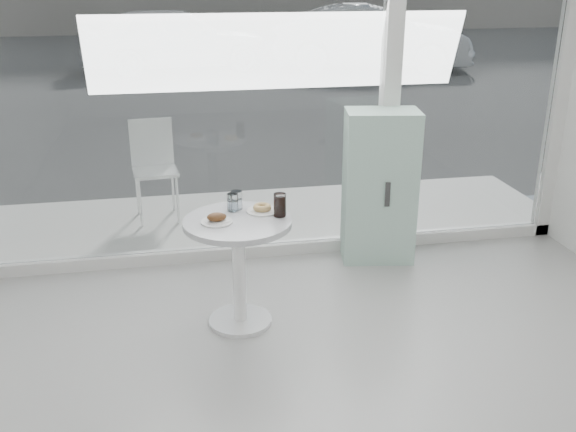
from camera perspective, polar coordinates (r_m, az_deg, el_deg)
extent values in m
cube|color=silver|center=(5.57, -0.51, -2.83)|extent=(5.00, 0.12, 0.10)
cube|color=silver|center=(6.08, 23.21, 11.80)|extent=(0.12, 0.12, 3.00)
cube|color=silver|center=(5.39, 9.12, 12.20)|extent=(0.14, 0.14, 3.00)
cube|color=white|center=(5.09, -9.31, 10.55)|extent=(3.21, 0.02, 2.60)
cube|color=white|center=(5.71, 16.54, 11.09)|extent=(1.41, 0.02, 2.60)
cylinder|color=white|center=(4.55, -4.24, -9.22)|extent=(0.44, 0.44, 0.03)
cylinder|color=white|center=(4.38, -4.37, -5.21)|extent=(0.09, 0.09, 0.70)
cylinder|color=silver|center=(4.23, -4.51, -0.59)|extent=(0.72, 0.72, 0.04)
cube|color=silver|center=(6.31, -1.82, -0.15)|extent=(5.60, 1.60, 0.05)
cube|color=#363636|center=(18.18, -8.14, 13.54)|extent=(40.00, 24.00, 0.00)
cube|color=#9AC4B2|center=(5.35, 8.12, 2.62)|extent=(0.64, 0.48, 1.27)
cube|color=#333333|center=(5.17, 8.84, 1.91)|extent=(0.04, 0.03, 0.20)
cylinder|color=white|center=(6.12, -13.00, 1.15)|extent=(0.02, 0.02, 0.46)
cylinder|color=white|center=(6.14, -9.79, 1.48)|extent=(0.02, 0.02, 0.46)
cylinder|color=white|center=(6.44, -13.25, 2.14)|extent=(0.02, 0.02, 0.46)
cylinder|color=white|center=(6.47, -10.20, 2.45)|extent=(0.02, 0.02, 0.46)
cube|color=white|center=(6.22, -11.72, 3.90)|extent=(0.45, 0.45, 0.03)
cube|color=white|center=(6.34, -12.06, 6.49)|extent=(0.41, 0.06, 0.46)
imported|color=silver|center=(16.27, -10.03, 15.29)|extent=(4.72, 2.52, 1.53)
imported|color=#9B9FA3|center=(16.18, 7.39, 15.43)|extent=(4.94, 2.77, 1.54)
cylinder|color=white|center=(4.18, -6.36, -0.52)|extent=(0.21, 0.21, 0.01)
cube|color=white|center=(4.17, -6.08, -0.42)|extent=(0.13, 0.12, 0.00)
ellipsoid|color=#3C1E10|center=(4.17, -6.38, -0.09)|extent=(0.12, 0.10, 0.05)
ellipsoid|color=#3C1E10|center=(4.19, -5.92, -0.02)|extent=(0.06, 0.06, 0.03)
cylinder|color=white|center=(4.35, -2.31, 0.45)|extent=(0.21, 0.21, 0.01)
torus|color=tan|center=(4.34, -2.31, 0.77)|extent=(0.12, 0.12, 0.04)
cylinder|color=white|center=(4.36, -4.94, 1.22)|extent=(0.08, 0.08, 0.12)
cylinder|color=white|center=(4.37, -4.93, 0.90)|extent=(0.06, 0.06, 0.07)
cylinder|color=white|center=(4.39, -4.60, 1.43)|extent=(0.08, 0.08, 0.13)
cylinder|color=white|center=(4.40, -4.59, 1.10)|extent=(0.07, 0.07, 0.07)
cylinder|color=white|center=(4.24, -0.73, 0.98)|extent=(0.08, 0.08, 0.16)
cylinder|color=black|center=(4.24, -0.73, 0.89)|extent=(0.07, 0.07, 0.14)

